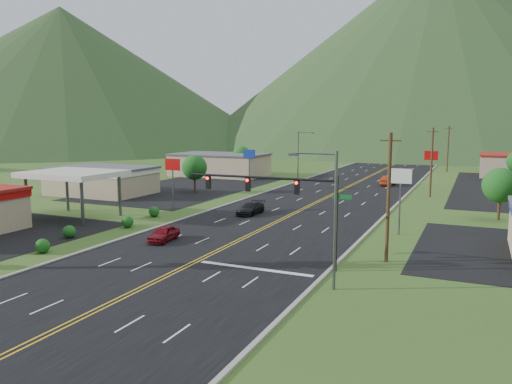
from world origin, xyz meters
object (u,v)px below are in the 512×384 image
at_px(streetlight_east, 331,211).
at_px(gas_canopy, 73,175).
at_px(streetlight_west, 300,151).
at_px(car_red_far, 389,181).
at_px(car_red_near, 164,234).
at_px(car_dark_mid, 251,209).
at_px(traffic_signal, 284,196).

distance_m(streetlight_east, gas_canopy, 35.28).
bearing_deg(streetlight_west, car_red_far, -13.19).
height_order(streetlight_west, car_red_near, streetlight_west).
bearing_deg(car_red_near, car_dark_mid, 77.68).
xyz_separation_m(gas_canopy, car_dark_mid, (17.51, 9.86, -4.18)).
xyz_separation_m(traffic_signal, car_red_near, (-12.63, 2.50, -4.64)).
xyz_separation_m(traffic_signal, car_dark_mid, (-10.97, 17.86, -4.64)).
relative_size(traffic_signal, gas_canopy, 1.31).
bearing_deg(streetlight_east, gas_canopy, 160.12).
distance_m(traffic_signal, car_dark_mid, 21.47).
height_order(streetlight_west, gas_canopy, streetlight_west).
xyz_separation_m(traffic_signal, streetlight_east, (4.70, -4.00, -0.15)).
distance_m(streetlight_east, car_red_near, 19.04).
relative_size(streetlight_east, streetlight_west, 1.00).
height_order(streetlight_west, car_dark_mid, streetlight_west).
bearing_deg(gas_canopy, car_dark_mid, 29.38).
bearing_deg(traffic_signal, car_red_far, 90.69).
height_order(traffic_signal, gas_canopy, traffic_signal).
bearing_deg(streetlight_east, car_red_far, 95.44).
relative_size(streetlight_east, car_red_near, 2.23).
distance_m(gas_canopy, car_red_near, 17.29).
xyz_separation_m(streetlight_west, car_red_near, (5.53, -53.50, -4.49)).
bearing_deg(car_red_near, streetlight_east, -26.72).
xyz_separation_m(streetlight_west, car_red_far, (17.54, -4.11, -4.37)).
bearing_deg(streetlight_east, car_dark_mid, 125.63).
bearing_deg(gas_canopy, car_red_far, 57.60).
bearing_deg(car_red_near, streetlight_west, 89.74).
distance_m(traffic_signal, car_red_far, 52.10).
bearing_deg(car_dark_mid, car_red_far, 74.71).
bearing_deg(car_dark_mid, traffic_signal, -56.82).
bearing_deg(car_red_far, streetlight_east, 102.69).
relative_size(gas_canopy, car_red_near, 2.48).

